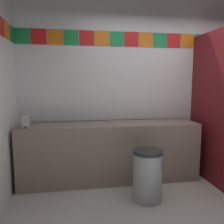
% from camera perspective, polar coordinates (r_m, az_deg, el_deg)
% --- Properties ---
extents(ground_plane, '(9.68, 9.68, 0.00)m').
position_cam_1_polar(ground_plane, '(2.85, 22.78, -24.19)').
color(ground_plane, '#B2ADA3').
extents(wall_back, '(4.40, 0.09, 2.80)m').
position_cam_1_polar(wall_back, '(3.86, 11.33, 6.42)').
color(wall_back, silver).
rests_on(wall_back, ground_plane).
extents(vanity_counter, '(2.60, 0.57, 0.86)m').
position_cam_1_polar(vanity_counter, '(3.49, -0.53, -9.74)').
color(vanity_counter, gray).
rests_on(vanity_counter, ground_plane).
extents(faucet_center, '(0.04, 0.10, 0.14)m').
position_cam_1_polar(faucet_center, '(3.46, -0.76, -1.71)').
color(faucet_center, silver).
rests_on(faucet_center, vanity_counter).
extents(soap_dispenser, '(0.09, 0.09, 0.16)m').
position_cam_1_polar(soap_dispenser, '(3.24, -20.62, -2.38)').
color(soap_dispenser, '#B7BABF').
rests_on(soap_dispenser, vanity_counter).
extents(trash_bin, '(0.36, 0.36, 0.64)m').
position_cam_1_polar(trash_bin, '(2.98, 8.79, -15.29)').
color(trash_bin, '#999EA3').
rests_on(trash_bin, ground_plane).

